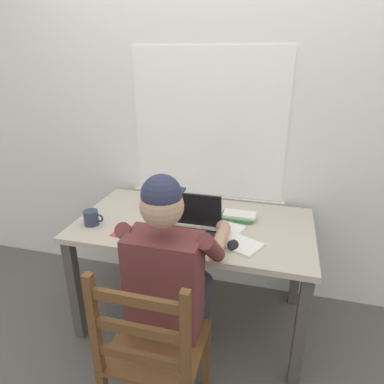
# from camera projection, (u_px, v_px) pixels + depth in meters

# --- Properties ---
(ground_plane) EXTENTS (8.00, 8.00, 0.00)m
(ground_plane) POSITION_uv_depth(u_px,v_px,m) (193.00, 317.00, 2.37)
(ground_plane) COLOR #56514C
(back_wall) EXTENTS (6.00, 0.08, 2.60)m
(back_wall) POSITION_uv_depth(u_px,v_px,m) (211.00, 116.00, 2.30)
(back_wall) COLOR silver
(back_wall) RESTS_ON ground
(desk) EXTENTS (1.42, 0.78, 0.73)m
(desk) POSITION_uv_depth(u_px,v_px,m) (194.00, 236.00, 2.13)
(desk) COLOR #BCB29E
(desk) RESTS_ON ground
(seated_person) EXTENTS (0.50, 0.60, 1.23)m
(seated_person) POSITION_uv_depth(u_px,v_px,m) (172.00, 274.00, 1.69)
(seated_person) COLOR brown
(seated_person) RESTS_ON ground
(wooden_chair) EXTENTS (0.42, 0.42, 0.93)m
(wooden_chair) POSITION_uv_depth(u_px,v_px,m) (153.00, 352.00, 1.53)
(wooden_chair) COLOR brown
(wooden_chair) RESTS_ON ground
(laptop) EXTENTS (0.33, 0.29, 0.23)m
(laptop) POSITION_uv_depth(u_px,v_px,m) (189.00, 227.00, 1.92)
(laptop) COLOR black
(laptop) RESTS_ON desk
(computer_mouse) EXTENTS (0.06, 0.10, 0.03)m
(computer_mouse) POSITION_uv_depth(u_px,v_px,m) (233.00, 245.00, 1.81)
(computer_mouse) COLOR black
(computer_mouse) RESTS_ON desk
(coffee_mug_white) EXTENTS (0.11, 0.08, 0.09)m
(coffee_mug_white) POSITION_uv_depth(u_px,v_px,m) (150.00, 201.00, 2.27)
(coffee_mug_white) COLOR silver
(coffee_mug_white) RESTS_ON desk
(coffee_mug_dark) EXTENTS (0.12, 0.09, 0.09)m
(coffee_mug_dark) POSITION_uv_depth(u_px,v_px,m) (92.00, 218.00, 2.05)
(coffee_mug_dark) COLOR #2D384C
(coffee_mug_dark) RESTS_ON desk
(book_stack_main) EXTENTS (0.22, 0.14, 0.04)m
(book_stack_main) POSITION_uv_depth(u_px,v_px,m) (238.00, 216.00, 2.13)
(book_stack_main) COLOR #38844C
(book_stack_main) RESTS_ON desk
(paper_pile_near_laptop) EXTENTS (0.27, 0.24, 0.02)m
(paper_pile_near_laptop) POSITION_uv_depth(u_px,v_px,m) (239.00, 244.00, 1.84)
(paper_pile_near_laptop) COLOR white
(paper_pile_near_laptop) RESTS_ON desk
(paper_pile_back_corner) EXTENTS (0.25, 0.21, 0.02)m
(paper_pile_back_corner) POSITION_uv_depth(u_px,v_px,m) (224.00, 228.00, 2.01)
(paper_pile_back_corner) COLOR white
(paper_pile_back_corner) RESTS_ON desk
(landscape_photo_print) EXTENTS (0.14, 0.11, 0.00)m
(landscape_photo_print) POSITION_uv_depth(u_px,v_px,m) (123.00, 234.00, 1.95)
(landscape_photo_print) COLOR #C63D33
(landscape_photo_print) RESTS_ON desk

